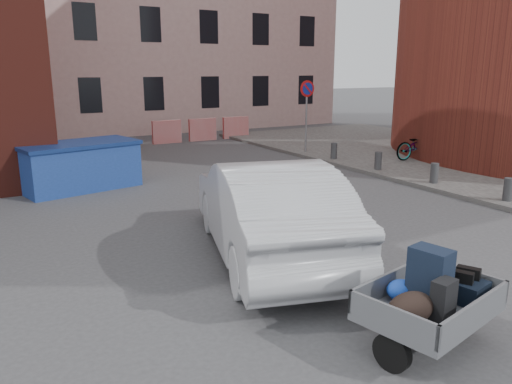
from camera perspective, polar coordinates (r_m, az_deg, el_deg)
ground at (r=8.27m, az=9.89°, el=-8.98°), size 120.00×120.00×0.00m
sidewalk at (r=18.15m, az=26.48°, el=2.53°), size 9.00×24.00×0.12m
no_parking_sign at (r=18.85m, az=5.84°, el=10.29°), size 0.60×0.09×2.65m
bollards at (r=14.58m, az=19.72°, el=2.05°), size 0.22×9.02×0.55m
barriers at (r=22.89m, az=-6.12°, el=7.11°), size 4.70×0.18×1.00m
trailer at (r=6.20m, az=19.18°, el=-11.53°), size 1.79×1.94×1.20m
dumpster at (r=14.32m, az=-19.54°, el=2.87°), size 3.29×2.17×1.27m
silver_car at (r=8.59m, az=1.30°, el=-1.90°), size 3.20×5.45×1.70m
bicycle at (r=18.23m, az=18.05°, el=5.13°), size 1.93×0.80×0.99m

